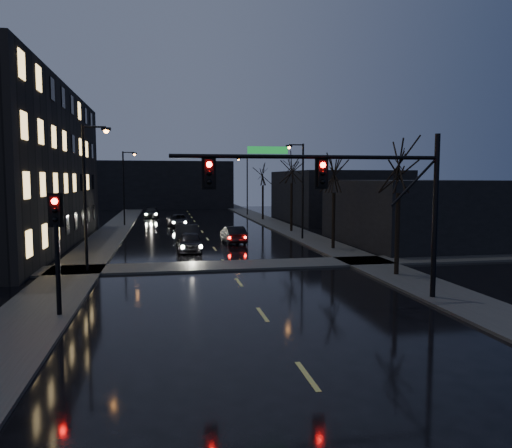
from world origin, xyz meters
name	(u,v)px	position (x,y,z in m)	size (l,w,h in m)	color
ground	(333,411)	(0.00, 0.00, 0.00)	(160.00, 160.00, 0.00)	black
sidewalk_left	(108,236)	(-8.50, 35.00, 0.06)	(3.00, 140.00, 0.12)	#2D2D2B
sidewalk_right	(295,233)	(8.50, 35.00, 0.06)	(3.00, 140.00, 0.12)	#2D2D2B
sidewalk_cross	(228,266)	(0.00, 18.50, 0.06)	(40.00, 3.00, 0.12)	#2D2D2B
commercial_right_near	(411,212)	(15.50, 26.00, 2.50)	(10.00, 14.00, 5.00)	black
commercial_right_far	(335,196)	(17.00, 48.00, 3.00)	(12.00, 18.00, 6.00)	black
far_block	(167,185)	(-3.00, 78.00, 4.00)	(22.00, 10.00, 8.00)	black
signal_mast	(351,185)	(3.85, 9.00, 4.87)	(11.11, 0.41, 7.00)	black
signal_pole_left	(57,237)	(-7.50, 8.99, 3.01)	(0.35, 0.41, 4.53)	black
tree_near	(399,158)	(8.40, 14.00, 6.22)	(3.52, 3.52, 8.08)	black
tree_mid_a	(334,169)	(8.40, 24.00, 5.83)	(3.30, 3.30, 7.58)	black
tree_mid_b	(292,163)	(8.40, 36.00, 6.61)	(3.74, 3.74, 8.59)	black
tree_far	(263,171)	(8.40, 50.00, 6.06)	(3.43, 3.43, 7.88)	black
streetlight_l_near	(89,185)	(-7.58, 18.00, 4.77)	(1.53, 0.28, 8.00)	black
streetlight_l_far	(126,182)	(-7.58, 45.00, 4.77)	(1.53, 0.28, 8.00)	black
streetlight_r_mid	(300,183)	(7.58, 30.00, 4.77)	(1.53, 0.28, 8.00)	black
streetlight_r_far	(246,181)	(7.58, 58.00, 4.77)	(1.53, 0.28, 8.00)	black
oncoming_car_a	(190,242)	(-1.84, 24.83, 0.70)	(1.65, 4.11, 1.40)	black
oncoming_car_b	(187,235)	(-1.87, 28.19, 0.79)	(1.68, 4.81, 1.58)	black
oncoming_car_c	(179,221)	(-2.05, 43.37, 0.66)	(2.18, 4.72, 1.31)	black
oncoming_car_d	(151,213)	(-5.20, 55.93, 0.65)	(1.81, 4.45, 1.29)	black
lead_car	(233,235)	(1.80, 28.93, 0.68)	(1.44, 4.13, 1.36)	black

